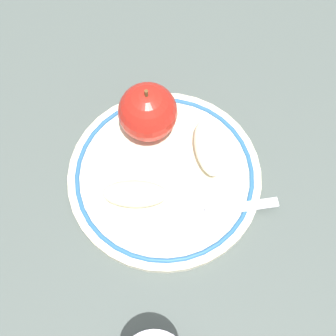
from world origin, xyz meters
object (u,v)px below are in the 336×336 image
object	(u,v)px
apple_slice_back	(209,148)
fork	(216,210)
apple_slice_front	(135,194)
plate	(168,177)
apple_red_whole	(148,112)

from	to	relation	value
apple_slice_back	fork	xyz separation A→B (m)	(-0.03, 0.07, -0.01)
apple_slice_front	fork	world-z (taller)	apple_slice_front
plate	apple_red_whole	xyz separation A→B (m)	(0.05, -0.06, 0.04)
fork	apple_slice_front	bearing A→B (deg)	-18.35
plate	apple_slice_front	size ratio (longest dim) A/B	3.11
apple_red_whole	fork	world-z (taller)	apple_red_whole
plate	fork	xyz separation A→B (m)	(-0.07, 0.02, 0.01)
apple_red_whole	apple_slice_front	xyz separation A→B (m)	(-0.02, 0.10, -0.02)
apple_red_whole	fork	bearing A→B (deg)	145.96
plate	apple_red_whole	size ratio (longest dim) A/B	2.92
plate	apple_slice_front	bearing A→B (deg)	58.33
plate	apple_slice_front	xyz separation A→B (m)	(0.03, 0.04, 0.02)
apple_red_whole	fork	distance (m)	0.15
fork	apple_red_whole	bearing A→B (deg)	-63.20
apple_red_whole	apple_slice_back	distance (m)	0.09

